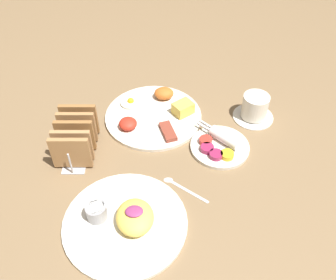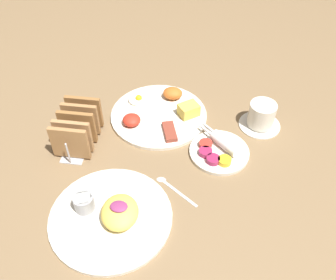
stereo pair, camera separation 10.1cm
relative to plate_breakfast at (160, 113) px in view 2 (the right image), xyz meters
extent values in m
plane|color=brown|center=(-0.03, -0.17, -0.01)|extent=(3.00, 3.00, 0.00)
cylinder|color=silver|center=(0.00, 0.00, -0.01)|extent=(0.29, 0.29, 0.01)
cube|color=#E5C64C|center=(0.08, 0.01, 0.02)|extent=(0.07, 0.07, 0.04)
ellipsoid|color=#C66023|center=(0.03, 0.08, 0.02)|extent=(0.06, 0.05, 0.03)
cylinder|color=#F4EACC|center=(-0.07, 0.05, 0.00)|extent=(0.06, 0.06, 0.01)
sphere|color=yellow|center=(-0.07, 0.05, 0.01)|extent=(0.02, 0.02, 0.02)
ellipsoid|color=red|center=(-0.07, -0.06, 0.01)|extent=(0.05, 0.05, 0.03)
cube|color=brown|center=(0.04, -0.08, 0.01)|extent=(0.05, 0.08, 0.01)
cylinder|color=silver|center=(0.18, -0.13, -0.01)|extent=(0.16, 0.16, 0.01)
cylinder|color=red|center=(0.14, -0.12, 0.01)|extent=(0.04, 0.04, 0.01)
cylinder|color=#99234C|center=(0.15, -0.15, 0.01)|extent=(0.04, 0.04, 0.01)
cylinder|color=#99234C|center=(0.17, -0.17, 0.01)|extent=(0.04, 0.04, 0.01)
cylinder|color=gold|center=(0.20, -0.17, 0.01)|extent=(0.04, 0.04, 0.01)
cylinder|color=white|center=(0.20, -0.12, 0.02)|extent=(0.09, 0.08, 0.03)
cube|color=silver|center=(0.14, -0.07, 0.02)|extent=(0.04, 0.04, 0.00)
cube|color=silver|center=(0.15, -0.06, 0.02)|extent=(0.04, 0.04, 0.00)
cylinder|color=silver|center=(-0.06, -0.37, -0.01)|extent=(0.29, 0.29, 0.01)
ellipsoid|color=#EAC651|center=(-0.03, -0.37, 0.02)|extent=(0.10, 0.11, 0.04)
ellipsoid|color=#8C3366|center=(-0.03, -0.37, 0.04)|extent=(0.04, 0.03, 0.01)
cylinder|color=#99999E|center=(-0.12, -0.36, 0.02)|extent=(0.05, 0.05, 0.04)
cylinder|color=white|center=(-0.12, -0.36, 0.04)|extent=(0.04, 0.04, 0.01)
cube|color=#B7B7BC|center=(-0.21, -0.14, -0.01)|extent=(0.06, 0.18, 0.01)
cube|color=#A07244|center=(-0.21, -0.20, 0.04)|extent=(0.10, 0.01, 0.10)
cube|color=#A7794B|center=(-0.21, -0.17, 0.04)|extent=(0.10, 0.01, 0.10)
cube|color=olive|center=(-0.21, -0.14, 0.04)|extent=(0.10, 0.01, 0.10)
cube|color=#9E7042|center=(-0.21, -0.10, 0.04)|extent=(0.10, 0.01, 0.10)
cube|color=olive|center=(-0.21, -0.07, 0.04)|extent=(0.10, 0.01, 0.10)
cylinder|color=#B7B7BC|center=(-0.21, -0.22, 0.03)|extent=(0.01, 0.01, 0.07)
cylinder|color=#B7B7BC|center=(-0.21, -0.05, 0.03)|extent=(0.01, 0.01, 0.07)
cylinder|color=silver|center=(0.29, 0.00, -0.01)|extent=(0.12, 0.12, 0.01)
cylinder|color=silver|center=(0.29, 0.00, 0.03)|extent=(0.08, 0.08, 0.07)
cylinder|color=#381E0F|center=(0.29, 0.00, 0.06)|extent=(0.06, 0.06, 0.01)
cube|color=silver|center=(0.09, -0.28, -0.01)|extent=(0.09, 0.07, 0.00)
ellipsoid|color=silver|center=(0.04, -0.24, -0.01)|extent=(0.02, 0.02, 0.01)
camera|label=1|loc=(0.04, -0.84, 0.73)|focal=40.00mm
camera|label=2|loc=(0.14, -0.84, 0.73)|focal=40.00mm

